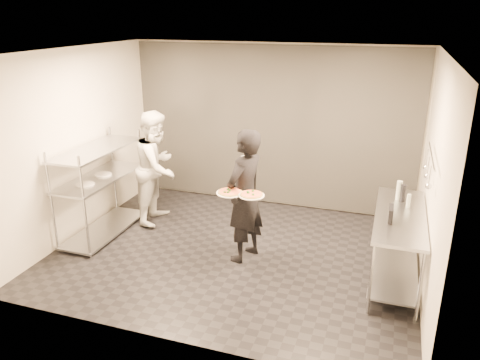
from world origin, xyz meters
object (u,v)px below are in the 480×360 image
(pizza_plate_near, at_px, (230,192))
(salad_plate, at_px, (249,157))
(waiter, at_px, (245,196))
(pass_rack, at_px, (100,186))
(chef, at_px, (157,167))
(bottle_dark, at_px, (403,193))
(bottle_green, at_px, (399,190))
(bottle_clear, at_px, (409,201))
(pos_monitor, at_px, (391,214))
(pizza_plate_far, at_px, (251,195))
(prep_counter, at_px, (398,235))

(pizza_plate_near, height_order, salad_plate, salad_plate)
(waiter, bearing_deg, pass_rack, -73.74)
(chef, height_order, bottle_dark, chef)
(bottle_green, distance_m, bottle_clear, 0.27)
(pizza_plate_near, distance_m, salad_plate, 0.65)
(pizza_plate_near, height_order, bottle_green, bottle_green)
(waiter, distance_m, pos_monitor, 1.89)
(pizza_plate_near, bearing_deg, chef, 147.74)
(waiter, relative_size, pizza_plate_near, 5.19)
(pizza_plate_far, xyz_separation_m, bottle_clear, (1.91, 0.59, -0.06))
(prep_counter, xyz_separation_m, chef, (-3.73, 0.71, 0.29))
(bottle_clear, bearing_deg, prep_counter, -107.56)
(pizza_plate_far, distance_m, bottle_clear, 2.00)
(pos_monitor, bearing_deg, bottle_dark, 78.33)
(pizza_plate_far, xyz_separation_m, bottle_dark, (1.84, 0.76, -0.03))
(pass_rack, xyz_separation_m, bottle_dark, (4.34, 0.43, 0.27))
(pizza_plate_near, relative_size, bottle_clear, 2.08)
(bottle_green, height_order, bottle_dark, bottle_green)
(pass_rack, distance_m, bottle_dark, 4.37)
(salad_plate, bearing_deg, pizza_plate_far, -68.95)
(pass_rack, distance_m, chef, 0.94)
(waiter, xyz_separation_m, pos_monitor, (1.88, -0.18, 0.08))
(pizza_plate_near, relative_size, bottle_green, 1.39)
(chef, bearing_deg, waiter, -117.53)
(salad_plate, height_order, bottle_clear, salad_plate)
(prep_counter, height_order, waiter, waiter)
(pizza_plate_far, height_order, bottle_clear, pizza_plate_far)
(salad_plate, xyz_separation_m, bottle_dark, (2.07, 0.17, -0.35))
(prep_counter, distance_m, bottle_dark, 0.59)
(pizza_plate_near, height_order, pizza_plate_far, pizza_plate_far)
(bottle_dark, bearing_deg, pass_rack, -174.31)
(waiter, distance_m, bottle_dark, 2.08)
(prep_counter, relative_size, pos_monitor, 7.33)
(pos_monitor, distance_m, bottle_green, 0.75)
(salad_plate, bearing_deg, bottle_green, 6.69)
(chef, height_order, pizza_plate_near, chef)
(bottle_dark, bearing_deg, bottle_clear, -67.14)
(prep_counter, relative_size, waiter, 0.97)
(pos_monitor, height_order, bottle_clear, pos_monitor)
(bottle_clear, bearing_deg, chef, 173.28)
(pass_rack, height_order, pizza_plate_far, pass_rack)
(prep_counter, height_order, bottle_dark, bottle_dark)
(pass_rack, height_order, bottle_clear, pass_rack)
(prep_counter, bearing_deg, bottle_green, 94.62)
(pass_rack, relative_size, pizza_plate_far, 4.81)
(waiter, bearing_deg, pizza_plate_far, 51.58)
(pizza_plate_near, distance_m, bottle_clear, 2.28)
(prep_counter, xyz_separation_m, salad_plate, (-2.05, 0.26, 0.76))
(bottle_green, bearing_deg, chef, 176.64)
(chef, bearing_deg, pos_monitor, -108.09)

